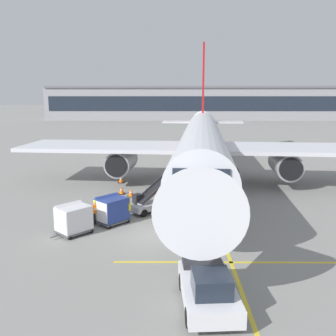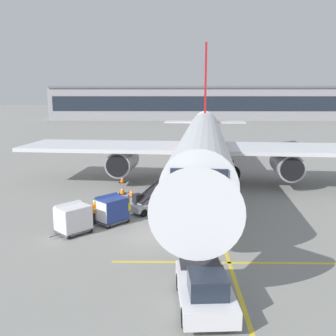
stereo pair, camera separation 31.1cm
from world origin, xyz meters
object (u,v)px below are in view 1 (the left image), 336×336
Objects in this scene: pushback_tug at (208,289)px; safety_cone_wingtip at (121,190)px; parked_airplane at (202,143)px; baggage_cart_second at (73,218)px; baggage_cart_lead at (111,209)px; ground_crew_marshaller at (164,199)px; ground_crew_wingwalker at (129,208)px; safety_cone_nose_mark at (131,193)px; belt_loader at (153,199)px; ground_crew_by_carts at (167,207)px; safety_cone_engine_keepout at (121,179)px; ground_crew_by_loader at (95,211)px.

pushback_tug is 18.79m from safety_cone_wingtip.
baggage_cart_second is (-9.21, -13.68, -3.05)m from parked_airplane.
ground_crew_marshaller is at bearing 35.24° from baggage_cart_lead.
baggage_cart_second is at bearing 132.91° from pushback_tug.
baggage_cart_second is at bearing -144.98° from ground_crew_wingwalker.
ground_crew_marshaller is 5.23m from safety_cone_nose_mark.
belt_loader is at bearing -62.11° from safety_cone_nose_mark.
ground_crew_marshaller is at bearing 97.94° from ground_crew_by_carts.
parked_airplane is at bearing 58.88° from baggage_cart_lead.
pushback_tug reaches higher than safety_cone_engine_keepout.
baggage_cart_second is 1.46× the size of ground_crew_wingwalker.
ground_crew_marshaller is at bearing 41.88° from ground_crew_wingwalker.
belt_loader reaches higher than safety_cone_nose_mark.
safety_cone_wingtip is at bearing 120.30° from ground_crew_by_carts.
safety_cone_engine_keepout is (1.18, 13.90, -0.65)m from baggage_cart_second.
ground_crew_by_loader is at bearing -167.77° from ground_crew_by_carts.
ground_crew_by_carts is (5.87, 2.56, -0.00)m from baggage_cart_second.
parked_airplane reaches higher than baggage_cart_lead.
ground_crew_by_carts is at bearing -64.06° from belt_loader.
baggage_cart_second is 9.74m from safety_cone_wingtip.
ground_crew_marshaller is at bearing -53.39° from safety_cone_wingtip.
safety_cone_engine_keepout is at bearing 94.41° from baggage_cart_lead.
ground_crew_marshaller is at bearing 99.34° from pushback_tug.
ground_crew_marshaller is at bearing -56.05° from safety_cone_nose_mark.
ground_crew_by_carts is (1.09, -2.23, 0.08)m from belt_loader.
baggage_cart_second reaches higher than ground_crew_by_carts.
ground_crew_by_loader and ground_crew_marshaller have the same top height.
ground_crew_by_loader is at bearing -160.73° from ground_crew_wingwalker.
pushback_tug is 2.59× the size of ground_crew_by_loader.
baggage_cart_second is 0.56× the size of pushback_tug.
safety_cone_engine_keepout is at bearing 106.38° from pushback_tug.
ground_crew_by_carts is 2.51× the size of safety_cone_nose_mark.
baggage_cart_lead is at bearing -144.76° from ground_crew_marshaller.
ground_crew_marshaller is at bearing -25.70° from belt_loader.
ground_crew_by_carts is (4.77, 1.03, 0.00)m from ground_crew_by_loader.
safety_cone_engine_keepout is (-4.69, 11.33, -0.65)m from ground_crew_by_carts.
baggage_cart_second is 1.46× the size of ground_crew_by_loader.
baggage_cart_second is at bearing -107.33° from safety_cone_nose_mark.
ground_crew_by_carts and ground_crew_wingwalker have the same top height.
safety_cone_nose_mark is at bearing 94.80° from ground_crew_wingwalker.
parked_airplane is 18.02× the size of baggage_cart_lead.
ground_crew_by_loader is 2.51× the size of safety_cone_nose_mark.
parked_airplane reaches higher than ground_crew_marshaller.
belt_loader reaches higher than ground_crew_by_loader.
pushback_tug is at bearing -73.64° from safety_cone_nose_mark.
safety_cone_wingtip is 1.26m from safety_cone_nose_mark.
ground_crew_wingwalker is at bearing 19.27° from ground_crew_by_loader.
pushback_tug is 11.83m from ground_crew_by_loader.
ground_crew_wingwalker reaches higher than safety_cone_wingtip.
ground_crew_by_carts is (-1.83, 10.84, 0.17)m from pushback_tug.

